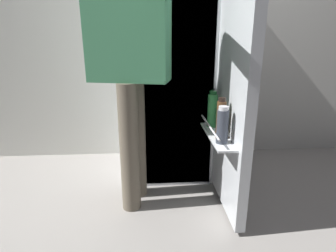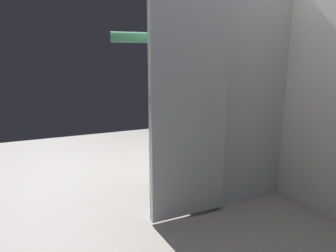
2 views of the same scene
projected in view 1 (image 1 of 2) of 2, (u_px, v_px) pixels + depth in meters
name	position (u px, v px, depth m)	size (l,w,h in m)	color
ground_plane	(175.00, 204.00, 1.84)	(5.43, 5.43, 0.00)	gray
kitchen_wall	(166.00, 9.00, 2.34)	(4.40, 0.10, 2.61)	silver
refrigerator	(174.00, 63.00, 2.07)	(0.66, 1.24, 1.78)	silver
person	(131.00, 51.00, 1.59)	(0.56, 0.83, 1.64)	#665B4C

